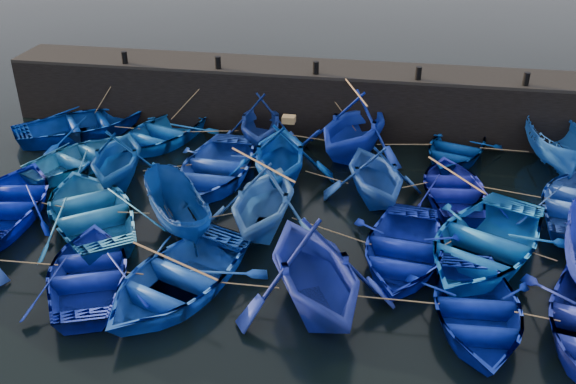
% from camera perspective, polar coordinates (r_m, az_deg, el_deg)
% --- Properties ---
extents(ground, '(120.00, 120.00, 0.00)m').
position_cam_1_polar(ground, '(18.53, -1.71, -6.57)').
color(ground, black).
rests_on(ground, ground).
extents(quay_wall, '(26.00, 2.50, 2.50)m').
position_cam_1_polar(quay_wall, '(27.20, 2.67, 8.29)').
color(quay_wall, black).
rests_on(quay_wall, ground).
extents(quay_top, '(26.00, 2.50, 0.12)m').
position_cam_1_polar(quay_top, '(26.78, 2.74, 10.92)').
color(quay_top, black).
rests_on(quay_top, quay_wall).
extents(bollard_0, '(0.24, 0.24, 0.50)m').
position_cam_1_polar(bollard_0, '(27.96, -14.33, 11.51)').
color(bollard_0, black).
rests_on(bollard_0, quay_top).
extents(bollard_1, '(0.24, 0.24, 0.50)m').
position_cam_1_polar(bollard_1, '(26.62, -6.25, 11.37)').
color(bollard_1, black).
rests_on(bollard_1, quay_top).
extents(bollard_2, '(0.24, 0.24, 0.50)m').
position_cam_1_polar(bollard_2, '(25.83, 2.49, 10.98)').
color(bollard_2, black).
rests_on(bollard_2, quay_top).
extents(bollard_3, '(0.24, 0.24, 0.50)m').
position_cam_1_polar(bollard_3, '(25.66, 11.52, 10.31)').
color(bollard_3, black).
rests_on(bollard_3, quay_top).
extents(bollard_4, '(0.24, 0.24, 0.50)m').
position_cam_1_polar(bollard_4, '(26.10, 20.42, 9.40)').
color(bollard_4, black).
rests_on(bollard_4, quay_top).
extents(boat_0, '(6.51, 6.24, 1.10)m').
position_cam_1_polar(boat_0, '(27.75, -17.83, 5.78)').
color(boat_0, navy).
rests_on(boat_0, ground).
extents(boat_1, '(4.86, 5.68, 1.00)m').
position_cam_1_polar(boat_1, '(26.33, -11.18, 5.29)').
color(boat_1, '#0E52B6').
rests_on(boat_1, ground).
extents(boat_2, '(4.04, 4.49, 2.10)m').
position_cam_1_polar(boat_2, '(25.48, -2.49, 6.37)').
color(boat_2, navy).
rests_on(boat_2, ground).
extents(boat_3, '(5.60, 6.01, 2.57)m').
position_cam_1_polar(boat_3, '(24.55, 5.91, 5.94)').
color(boat_3, '#122DC8').
rests_on(boat_3, ground).
extents(boat_4, '(4.31, 5.11, 0.90)m').
position_cam_1_polar(boat_4, '(25.28, 14.65, 3.77)').
color(boat_4, navy).
rests_on(boat_4, ground).
extents(boat_5, '(2.38, 4.99, 1.86)m').
position_cam_1_polar(boat_5, '(25.64, 22.74, 3.94)').
color(boat_5, blue).
rests_on(boat_5, ground).
extents(boat_6, '(4.69, 5.24, 0.90)m').
position_cam_1_polar(boat_6, '(24.98, -18.15, 2.93)').
color(boat_6, '#2169B0').
rests_on(boat_6, ground).
extents(boat_7, '(4.07, 4.52, 2.10)m').
position_cam_1_polar(boat_7, '(23.24, -14.96, 3.10)').
color(boat_7, '#0C4692').
rests_on(boat_7, ground).
extents(boat_8, '(3.88, 5.34, 1.09)m').
position_cam_1_polar(boat_8, '(22.99, -6.44, 2.26)').
color(boat_8, '#183DB7').
rests_on(boat_8, ground).
extents(boat_9, '(4.40, 4.93, 2.34)m').
position_cam_1_polar(boat_9, '(22.39, -0.69, 3.47)').
color(boat_9, '#043C9B').
rests_on(boat_9, ground).
extents(boat_10, '(4.62, 4.94, 2.09)m').
position_cam_1_polar(boat_10, '(21.53, 7.82, 1.74)').
color(boat_10, '#1B47A5').
rests_on(boat_10, ground).
extents(boat_11, '(3.57, 4.68, 0.91)m').
position_cam_1_polar(boat_11, '(22.37, 14.54, 0.42)').
color(boat_11, '#131A9A').
rests_on(boat_11, ground).
extents(boat_13, '(4.47, 5.63, 1.05)m').
position_cam_1_polar(boat_13, '(22.59, -23.46, -0.67)').
color(boat_13, '#001194').
rests_on(boat_13, ground).
extents(boat_14, '(6.36, 6.66, 1.12)m').
position_cam_1_polar(boat_14, '(21.07, -17.12, -1.48)').
color(boat_14, blue).
rests_on(boat_14, ground).
extents(boat_15, '(3.58, 4.11, 1.55)m').
position_cam_1_polar(boat_15, '(19.99, -9.89, -1.56)').
color(boat_15, navy).
rests_on(boat_15, ground).
extents(boat_16, '(4.00, 4.56, 2.28)m').
position_cam_1_polar(boat_16, '(19.56, -2.23, -0.60)').
color(boat_16, blue).
rests_on(boat_16, ground).
extents(boat_17, '(3.95, 5.15, 1.00)m').
position_cam_1_polar(boat_17, '(18.63, 10.17, -5.01)').
color(boat_17, '#0B1EA5').
rests_on(boat_17, ground).
extents(boat_18, '(6.22, 6.98, 1.20)m').
position_cam_1_polar(boat_18, '(19.26, 16.97, -4.35)').
color(boat_18, blue).
rests_on(boat_18, ground).
extents(boat_21, '(4.64, 5.40, 0.95)m').
position_cam_1_polar(boat_21, '(18.33, -17.23, -6.70)').
color(boat_21, '#1023A4').
rests_on(boat_21, ground).
extents(boat_22, '(5.29, 6.14, 1.07)m').
position_cam_1_polar(boat_22, '(17.39, -9.96, -7.55)').
color(boat_22, blue).
rests_on(boat_22, ground).
extents(boat_23, '(5.90, 6.20, 2.55)m').
position_cam_1_polar(boat_23, '(16.23, 2.34, -6.80)').
color(boat_23, '#1B2C9A').
rests_on(boat_23, ground).
extents(boat_24, '(3.59, 4.83, 0.96)m').
position_cam_1_polar(boat_24, '(16.84, 16.38, -10.03)').
color(boat_24, '#081F97').
rests_on(boat_24, ground).
extents(wooden_crate, '(0.44, 0.35, 0.23)m').
position_cam_1_polar(wooden_crate, '(21.82, 0.07, 6.48)').
color(wooden_crate, olive).
rests_on(wooden_crate, boat_9).
extents(mooring_ropes, '(18.60, 11.35, 2.10)m').
position_cam_1_polar(mooring_ropes, '(22.58, 1.09, 2.90)').
color(mooring_ropes, tan).
rests_on(mooring_ropes, ground).
extents(loose_oars, '(9.82, 11.62, 1.72)m').
position_cam_1_polar(loose_oars, '(20.24, 3.11, 2.35)').
color(loose_oars, '#99724C').
rests_on(loose_oars, ground).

